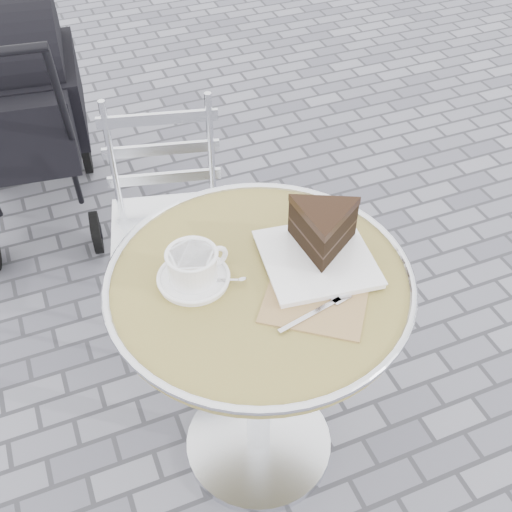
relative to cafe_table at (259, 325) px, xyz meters
name	(u,v)px	position (x,y,z in m)	size (l,w,h in m)	color
ground	(259,445)	(0.00, 0.00, -0.57)	(80.00, 80.00, 0.00)	slate
cafe_table	(259,325)	(0.00, 0.00, 0.00)	(0.72, 0.72, 0.74)	silver
cappuccino_set	(194,268)	(-0.14, 0.05, 0.20)	(0.18, 0.16, 0.08)	white
cake_plate_set	(322,236)	(0.16, 0.02, 0.23)	(0.34, 0.39, 0.13)	#9C7855
bistro_chair	(166,195)	(-0.05, 0.66, -0.06)	(0.45, 0.45, 0.82)	silver
baby_stroller	(22,116)	(-0.41, 1.44, -0.12)	(0.55, 1.00, 0.99)	black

